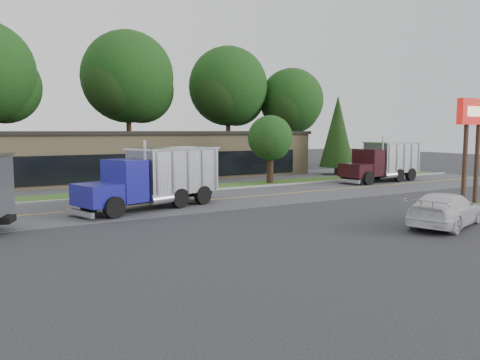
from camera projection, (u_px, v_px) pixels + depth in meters
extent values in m
plane|color=#39393F|center=(272.00, 228.00, 20.95)|extent=(140.00, 140.00, 0.00)
cube|color=#5C5C61|center=(189.00, 202.00, 28.67)|extent=(60.00, 8.00, 0.02)
cube|color=gold|center=(189.00, 202.00, 28.67)|extent=(60.00, 0.12, 0.01)
cube|color=#9E9E99|center=(164.00, 194.00, 32.28)|extent=(60.00, 0.30, 0.12)
cube|color=#396021|center=(155.00, 191.00, 33.82)|extent=(60.00, 3.40, 0.03)
cube|color=#5C5C61|center=(134.00, 184.00, 38.11)|extent=(60.00, 7.00, 0.02)
cube|color=tan|center=(134.00, 156.00, 44.05)|extent=(32.00, 12.00, 4.00)
cylinder|color=#6B6054|center=(468.00, 211.00, 24.06)|extent=(1.90, 1.90, 0.50)
cylinder|color=#396021|center=(469.00, 205.00, 24.03)|extent=(1.70, 1.70, 0.10)
cube|color=#332116|center=(465.00, 165.00, 23.56)|extent=(0.16, 0.16, 5.00)
cube|color=#332116|center=(477.00, 165.00, 24.06)|extent=(0.16, 0.16, 5.00)
cube|color=red|center=(473.00, 112.00, 23.53)|extent=(2.20, 0.35, 1.30)
cube|color=beige|center=(477.00, 112.00, 23.36)|extent=(1.50, 0.04, 0.50)
cube|color=beige|center=(470.00, 112.00, 23.69)|extent=(1.50, 0.04, 0.50)
sphere|color=black|center=(3.00, 87.00, 46.15)|extent=(7.30, 7.30, 7.30)
cylinder|color=#382619|center=(129.00, 145.00, 51.85)|extent=(0.56, 0.56, 5.49)
sphere|color=black|center=(128.00, 77.00, 51.06)|extent=(10.03, 10.03, 10.03)
sphere|color=black|center=(141.00, 90.00, 53.21)|extent=(7.52, 7.52, 7.52)
sphere|color=black|center=(116.00, 84.00, 49.57)|extent=(6.90, 6.90, 6.90)
cylinder|color=#382619|center=(228.00, 145.00, 57.04)|extent=(0.56, 0.56, 5.20)
sphere|color=black|center=(228.00, 86.00, 56.29)|extent=(9.51, 9.51, 9.51)
sphere|color=black|center=(236.00, 97.00, 58.33)|extent=(7.13, 7.13, 7.13)
sphere|color=black|center=(221.00, 93.00, 54.87)|extent=(6.54, 6.54, 6.54)
cylinder|color=#382619|center=(291.00, 148.00, 59.38)|extent=(0.56, 0.56, 4.38)
sphere|color=black|center=(291.00, 100.00, 58.76)|extent=(8.01, 8.01, 8.01)
sphere|color=black|center=(296.00, 109.00, 60.48)|extent=(6.00, 6.00, 6.00)
sphere|color=black|center=(287.00, 106.00, 57.56)|extent=(5.50, 5.50, 5.50)
cylinder|color=#382619|center=(337.00, 169.00, 46.40)|extent=(0.44, 0.44, 1.00)
cone|color=black|center=(337.00, 131.00, 46.00)|extent=(3.43, 3.43, 7.01)
cylinder|color=#382619|center=(270.00, 171.00, 38.74)|extent=(0.56, 0.56, 2.02)
sphere|color=black|center=(270.00, 138.00, 38.45)|extent=(3.70, 3.70, 3.70)
sphere|color=black|center=(274.00, 143.00, 39.25)|extent=(2.78, 2.78, 2.78)
sphere|color=black|center=(267.00, 142.00, 37.90)|extent=(2.55, 2.55, 2.55)
cube|color=black|center=(155.00, 198.00, 26.36)|extent=(8.05, 3.40, 0.28)
cube|color=navy|center=(98.00, 195.00, 23.70)|extent=(2.54, 2.78, 1.10)
cube|color=navy|center=(125.00, 180.00, 24.81)|extent=(2.07, 2.71, 2.20)
cube|color=black|center=(114.00, 174.00, 24.31)|extent=(0.69, 2.02, 0.90)
cube|color=silver|center=(174.00, 171.00, 27.25)|extent=(5.39, 3.84, 2.50)
cube|color=silver|center=(173.00, 148.00, 27.11)|extent=(5.57, 4.03, 0.12)
cylinder|color=black|center=(90.00, 203.00, 24.65)|extent=(1.15, 0.66, 1.10)
cylinder|color=black|center=(114.00, 207.00, 23.12)|extent=(1.15, 0.66, 1.10)
cylinder|color=black|center=(166.00, 193.00, 28.43)|extent=(1.15, 0.66, 1.10)
cylinder|color=black|center=(192.00, 197.00, 26.90)|extent=(1.15, 0.66, 1.10)
cube|color=black|center=(382.00, 175.00, 40.04)|extent=(7.55, 1.59, 0.28)
cube|color=black|center=(356.00, 170.00, 38.13)|extent=(1.97, 2.43, 1.10)
cube|color=black|center=(368.00, 162.00, 38.90)|extent=(1.49, 2.49, 2.20)
cube|color=black|center=(364.00, 158.00, 38.53)|extent=(0.22, 2.10, 0.90)
cube|color=silver|center=(392.00, 157.00, 40.63)|extent=(4.66, 2.84, 2.50)
cube|color=silver|center=(392.00, 142.00, 40.49)|extent=(4.82, 3.01, 0.12)
cylinder|color=black|center=(346.00, 176.00, 39.22)|extent=(1.12, 0.44, 1.10)
cylinder|color=black|center=(368.00, 178.00, 37.34)|extent=(1.12, 0.44, 1.10)
cylinder|color=black|center=(383.00, 173.00, 41.91)|extent=(1.12, 0.44, 1.10)
cylinder|color=black|center=(405.00, 175.00, 40.03)|extent=(1.12, 0.44, 1.10)
imported|color=silver|center=(446.00, 210.00, 21.29)|extent=(5.70, 3.67, 1.54)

